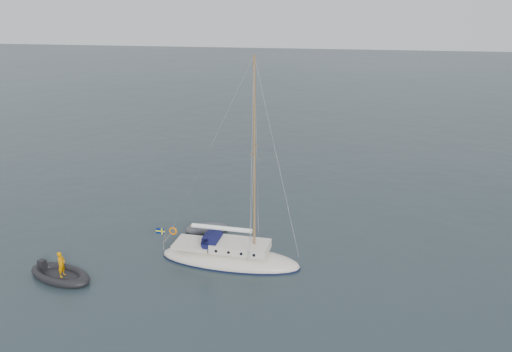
# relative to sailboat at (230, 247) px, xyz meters

# --- Properties ---
(ground) EXTENTS (300.00, 300.00, 0.00)m
(ground) POSITION_rel_sailboat_xyz_m (2.16, 1.49, -0.93)
(ground) COLOR black
(ground) RESTS_ON ground
(sailboat) EXTENTS (8.64, 2.59, 12.30)m
(sailboat) POSITION_rel_sailboat_xyz_m (0.00, 0.00, 0.00)
(sailboat) COLOR beige
(sailboat) RESTS_ON ground
(dinghy) EXTENTS (2.83, 1.28, 0.41)m
(dinghy) POSITION_rel_sailboat_xyz_m (-2.51, 3.74, -0.75)
(dinghy) COLOR #4A4A4F
(dinghy) RESTS_ON ground
(rib) EXTENTS (3.97, 1.80, 1.64)m
(rib) POSITION_rel_sailboat_xyz_m (-8.64, -3.59, -0.68)
(rib) COLOR black
(rib) RESTS_ON ground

